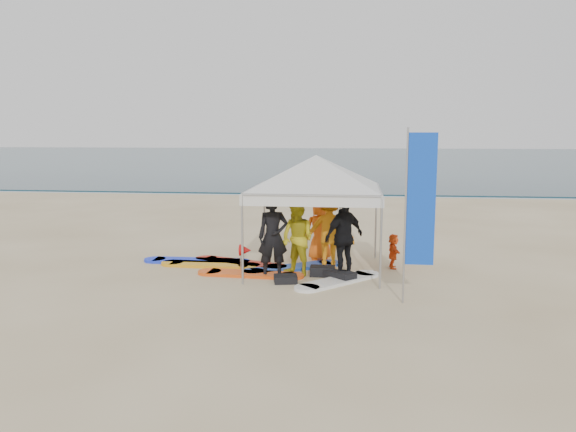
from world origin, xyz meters
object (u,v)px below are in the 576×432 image
Objects in this scene: person_seated at (393,251)px; surfboard_spread at (251,268)px; feather_flag at (419,202)px; person_orange_b at (320,230)px; person_black_b at (344,237)px; person_orange_a at (329,230)px; canopy_tent at (316,156)px; person_black_a at (273,237)px; marker_pennant at (245,250)px; person_yellow at (297,239)px.

surfboard_spread is at bearing 96.40° from person_seated.
feather_flag reaches higher than person_seated.
person_orange_b is 1.85× the size of person_seated.
feather_flag reaches higher than person_orange_b.
person_seated is at bearing 8.80° from surfboard_spread.
surfboard_spread is (-2.21, 0.43, -0.89)m from person_black_b.
canopy_tent reaches higher than person_orange_a.
person_black_a is 0.98× the size of person_orange_a.
feather_flag is (2.08, -3.53, 1.19)m from person_orange_b.
person_black_a is at bearing -36.75° from person_black_b.
person_orange_a is at bearing 22.91° from person_black_a.
surfboard_spread is (-1.84, -0.28, -0.91)m from person_orange_a.
person_black_b is 0.33× the size of surfboard_spread.
person_orange_b is at bearing 38.76° from surfboard_spread.
person_black_a is 2.91× the size of marker_pennant.
person_black_b is (1.05, -0.01, 0.07)m from person_yellow.
person_seated reaches higher than marker_pennant.
person_orange_a reaches higher than person_black_b.
person_black_b is at bearing -6.60° from marker_pennant.
person_seated is 3.44m from surfboard_spread.
marker_pennant is (-1.94, -0.43, -0.45)m from person_orange_a.
person_orange_b reaches higher than marker_pennant.
person_orange_a is 2.04m from marker_pennant.
surfboard_spread is at bearing 4.96° from person_orange_a.
person_black_b is at bearing 127.61° from feather_flag.
person_black_b is 2.37m from marker_pennant.
canopy_tent is at bearing 10.04° from marker_pennant.
feather_flag is at bearing -42.81° from person_black_a.
person_seated reaches higher than surfboard_spread.
person_orange_a is at bearing 96.74° from person_seated.
surfboard_spread is at bearing -164.29° from person_yellow.
person_black_b is at bearing 99.40° from person_orange_b.
person_orange_b is 2.20m from marker_pennant.
canopy_tent is at bearing 131.19° from feather_flag.
person_yellow is 0.91× the size of person_orange_a.
marker_pennant is (-3.48, -0.68, 0.08)m from person_seated.
person_yellow is 0.92× the size of person_black_b.
person_seated is 0.20× the size of canopy_tent.
person_black_a is at bearing -45.88° from surfboard_spread.
person_orange_b is at bearing 88.50° from canopy_tent.
person_black_a reaches higher than person_seated.
person_orange_a is at bearing 80.81° from person_yellow.
person_black_b is (1.58, 0.22, -0.00)m from person_black_a.
person_orange_a is 1.03m from person_orange_b.
person_orange_b is (0.40, 1.67, -0.08)m from person_yellow.
person_seated is at bearing 95.27° from feather_flag.
feather_flag is at bearing -48.81° from canopy_tent.
surfboard_spread is (-3.38, -0.52, -0.38)m from person_seated.
person_seated is (1.17, 0.95, -0.51)m from person_black_b.
marker_pennant is at bearing 131.85° from person_black_a.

